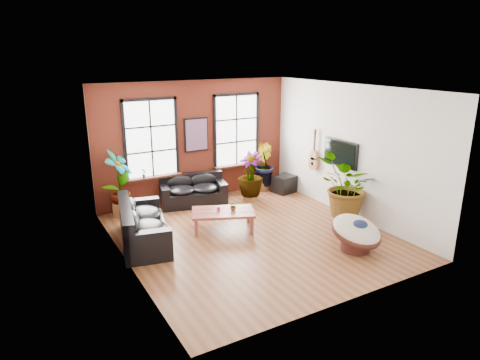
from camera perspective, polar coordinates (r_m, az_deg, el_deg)
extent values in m
cube|color=brown|center=(10.44, 1.64, -7.47)|extent=(6.00, 6.50, 0.02)
cube|color=white|center=(9.55, 1.82, 12.17)|extent=(6.00, 6.50, 0.02)
cube|color=#541D13|center=(12.67, -5.96, 5.19)|extent=(6.00, 0.02, 3.50)
cube|color=silver|center=(7.39, 14.96, -3.81)|extent=(6.00, 0.02, 3.50)
cube|color=silver|center=(8.73, -15.43, -0.66)|extent=(0.02, 6.50, 3.50)
cube|color=silver|center=(11.66, 14.51, 3.72)|extent=(0.02, 6.50, 3.50)
cube|color=white|center=(12.11, -11.75, 5.36)|extent=(1.40, 0.02, 2.10)
cube|color=#37170F|center=(12.30, -11.35, 0.37)|extent=(1.60, 0.22, 0.06)
cube|color=white|center=(13.17, -0.47, 6.61)|extent=(1.40, 0.02, 2.10)
cube|color=#37170F|center=(13.35, -0.31, 1.99)|extent=(1.60, 0.22, 0.06)
cube|color=black|center=(12.49, -6.26, -2.32)|extent=(2.03, 1.31, 0.42)
cube|color=black|center=(12.68, -6.60, 0.01)|extent=(1.87, 0.64, 0.43)
cube|color=black|center=(12.28, -10.09, -1.22)|extent=(0.42, 0.94, 0.22)
cube|color=black|center=(12.55, -2.60, -0.58)|extent=(0.42, 0.94, 0.22)
ellipsoid|color=black|center=(12.30, -7.89, -1.33)|extent=(0.94, 0.92, 0.24)
ellipsoid|color=black|center=(12.50, -8.10, -0.29)|extent=(0.82, 0.41, 0.42)
ellipsoid|color=black|center=(12.42, -4.64, -1.05)|extent=(0.94, 0.92, 0.24)
ellipsoid|color=black|center=(12.62, -4.90, -0.02)|extent=(0.82, 0.41, 0.42)
cube|color=black|center=(10.26, -12.68, -6.88)|extent=(1.46, 2.52, 0.46)
cube|color=black|center=(10.07, -14.98, -4.63)|extent=(0.72, 2.37, 0.47)
cube|color=black|center=(9.15, -12.16, -7.43)|extent=(1.02, 0.44, 0.24)
cube|color=black|center=(11.12, -13.33, -3.08)|extent=(1.02, 0.44, 0.24)
ellipsoid|color=black|center=(9.71, -12.19, -6.31)|extent=(1.03, 1.19, 0.26)
ellipsoid|color=black|center=(9.63, -13.96, -5.54)|extent=(0.47, 1.07, 0.46)
ellipsoid|color=black|center=(10.59, -12.73, -4.38)|extent=(1.03, 1.19, 0.26)
ellipsoid|color=black|center=(10.51, -14.35, -3.65)|extent=(0.47, 1.07, 0.46)
cube|color=brown|center=(10.62, -2.27, -4.31)|extent=(1.74, 1.40, 0.07)
cube|color=#37170F|center=(10.48, -2.22, -4.42)|extent=(1.40, 0.61, 0.00)
cube|color=#37170F|center=(10.75, -2.33, -3.87)|extent=(1.40, 0.61, 0.00)
cube|color=brown|center=(10.37, -5.86, -6.39)|extent=(0.10, 0.10, 0.42)
cube|color=brown|center=(10.46, 1.59, -6.10)|extent=(0.10, 0.10, 0.42)
cube|color=brown|center=(11.01, -5.91, -4.97)|extent=(0.10, 0.10, 0.42)
cube|color=brown|center=(11.10, 1.09, -4.71)|extent=(0.10, 0.10, 0.42)
cylinder|color=#CA3258|center=(10.64, -2.89, -3.82)|extent=(0.11, 0.11, 0.10)
cylinder|color=#451F18|center=(10.01, 15.12, -8.33)|extent=(0.76, 0.76, 0.26)
torus|color=#451F18|center=(9.89, 15.25, -6.74)|extent=(1.32, 1.32, 0.51)
ellipsoid|color=beige|center=(9.86, 15.28, -6.40)|extent=(1.29, 1.34, 0.69)
ellipsoid|color=#141F3E|center=(9.79, 15.60, -5.79)|extent=(0.49, 0.43, 0.19)
cube|color=black|center=(12.57, -5.86, 6.03)|extent=(0.74, 0.04, 0.98)
cube|color=#0C7F8C|center=(12.55, -5.81, 6.01)|extent=(0.66, 0.02, 0.90)
cube|color=black|center=(11.85, 13.27, 3.52)|extent=(0.06, 1.25, 0.72)
cube|color=black|center=(11.82, 13.14, 3.50)|extent=(0.01, 1.15, 0.62)
cylinder|color=#B27F4C|center=(12.70, 9.76, 2.20)|extent=(0.09, 0.38, 0.38)
cylinder|color=#B27F4C|center=(12.64, 9.82, 3.29)|extent=(0.09, 0.30, 0.30)
cylinder|color=black|center=(12.70, 9.75, 2.19)|extent=(0.09, 0.11, 0.11)
cube|color=#37170F|center=(12.57, 9.90, 4.93)|extent=(0.04, 0.05, 0.55)
cube|color=#37170F|center=(12.50, 9.98, 6.37)|extent=(0.06, 0.06, 0.14)
cube|color=black|center=(13.53, 5.91, -0.53)|extent=(0.75, 0.67, 0.54)
cylinder|color=brown|center=(12.02, -15.44, -3.75)|extent=(0.64, 0.64, 0.37)
cylinder|color=brown|center=(13.78, 2.94, -0.47)|extent=(0.61, 0.61, 0.39)
cylinder|color=brown|center=(11.44, 13.83, -4.73)|extent=(0.51, 0.51, 0.35)
cylinder|color=brown|center=(12.79, 1.42, -2.00)|extent=(0.56, 0.56, 0.32)
imported|color=#213E10|center=(11.74, -15.82, -0.12)|extent=(1.05, 1.05, 1.68)
imported|color=#213E10|center=(13.61, 3.05, 2.07)|extent=(0.74, 0.85, 1.35)
imported|color=#213E10|center=(11.17, 14.03, -0.92)|extent=(1.84, 1.74, 1.64)
imported|color=#213E10|center=(12.63, 1.41, 0.82)|extent=(0.96, 0.96, 1.33)
imported|color=#213E10|center=(10.60, -0.89, -3.46)|extent=(0.27, 0.26, 0.24)
imported|color=#213E10|center=(12.17, -12.73, 0.92)|extent=(0.17, 0.17, 0.27)
imported|color=#213E10|center=(13.47, 0.99, 2.86)|extent=(0.19, 0.19, 0.27)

